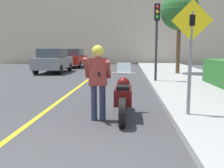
# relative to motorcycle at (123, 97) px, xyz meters

# --- Properties ---
(road_center_line) EXTENTS (0.12, 36.00, 0.01)m
(road_center_line) POSITION_rel_motorcycle_xyz_m (-2.09, 3.02, -0.50)
(road_center_line) COLOR yellow
(road_center_line) RESTS_ON ground
(building_backdrop) EXTENTS (28.00, 1.20, 9.13)m
(building_backdrop) POSITION_rel_motorcycle_xyz_m (-1.49, 23.02, 4.06)
(building_backdrop) COLOR beige
(building_backdrop) RESTS_ON ground
(motorcycle) EXTENTS (0.62, 2.19, 1.30)m
(motorcycle) POSITION_rel_motorcycle_xyz_m (0.00, 0.00, 0.00)
(motorcycle) COLOR black
(motorcycle) RESTS_ON ground
(person_biker) EXTENTS (0.59, 0.48, 1.75)m
(person_biker) POSITION_rel_motorcycle_xyz_m (-0.57, -0.31, 0.57)
(person_biker) COLOR #282D4C
(person_biker) RESTS_ON ground
(crossing_sign) EXTENTS (0.91, 0.08, 2.58)m
(crossing_sign) POSITION_rel_motorcycle_xyz_m (1.51, -0.20, 1.20)
(crossing_sign) COLOR slate
(crossing_sign) RESTS_ON sidewalk_curb
(traffic_light) EXTENTS (0.26, 0.30, 3.58)m
(traffic_light) POSITION_rel_motorcycle_xyz_m (1.41, 6.09, 2.14)
(traffic_light) COLOR #2D2D30
(traffic_light) RESTS_ON sidewalk_curb
(street_tree) EXTENTS (2.32, 2.32, 4.98)m
(street_tree) POSITION_rel_motorcycle_xyz_m (3.16, 9.89, 3.43)
(street_tree) COLOR brown
(street_tree) RESTS_ON sidewalk_curb
(parked_car_grey) EXTENTS (1.88, 4.20, 1.68)m
(parked_car_grey) POSITION_rel_motorcycle_xyz_m (-5.19, 11.34, 0.35)
(parked_car_grey) COLOR black
(parked_car_grey) RESTS_ON ground
(parked_car_red) EXTENTS (1.88, 4.20, 1.68)m
(parked_car_red) POSITION_rel_motorcycle_xyz_m (-4.97, 16.63, 0.35)
(parked_car_red) COLOR black
(parked_car_red) RESTS_ON ground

